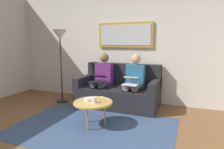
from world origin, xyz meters
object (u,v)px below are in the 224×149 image
person_left (134,80)px  coffee_table (93,103)px  framed_mirror (125,35)px  person_right (103,77)px  cup (94,100)px  bowl (89,99)px  couch (119,91)px  standing_lamp (60,43)px  laptop_black (98,79)px  laptop_silver (131,81)px

person_left → coffee_table: bearing=71.7°
framed_mirror → person_right: bearing=51.5°
cup → bowl: (0.13, -0.06, -0.02)m
couch → coffee_table: bearing=89.2°
coffee_table → person_right: size_ratio=0.57×
cup → person_right: bearing=-72.1°
couch → standing_lamp: (1.32, 0.27, 1.06)m
bowl → couch: bearing=-95.2°
framed_mirror → person_left: bearing=128.5°
couch → laptop_black: size_ratio=5.17×
laptop_silver → laptop_black: laptop_silver is taller
coffee_table → standing_lamp: (1.30, -0.95, 0.97)m
framed_mirror → coffee_table: bearing=89.4°
standing_lamp → laptop_black: bearing=177.3°
coffee_table → standing_lamp: standing_lamp is taller
person_left → standing_lamp: 1.86m
person_right → laptop_black: person_right is taller
cup → bowl: bearing=-26.7°
laptop_black → cup: bearing=112.2°
person_right → coffee_table: bearing=106.7°
cup → couch: bearing=-89.1°
framed_mirror → laptop_black: framed_mirror is taller
cup → person_right: 1.26m
person_left → standing_lamp: size_ratio=0.69×
coffee_table → couch: bearing=-90.8°
person_right → laptop_black: bearing=90.0°
laptop_silver → person_right: bearing=-18.2°
couch → coffee_table: size_ratio=2.68×
person_left → person_right: bearing=0.0°
couch → cup: size_ratio=19.25×
cup → laptop_silver: 1.02m
laptop_black → person_left: bearing=-161.5°
person_right → laptop_black: size_ratio=3.40×
coffee_table → cup: (-0.04, 0.04, 0.06)m
bowl → laptop_black: (0.26, -0.88, 0.18)m
framed_mirror → laptop_silver: (-0.36, 0.70, -0.93)m
person_right → standing_lamp: (0.95, 0.20, 0.76)m
framed_mirror → coffee_table: (0.02, 1.61, -1.15)m
bowl → laptop_black: laptop_black is taller
laptop_silver → bowl: bearing=61.9°
framed_mirror → laptop_silver: 1.21m
person_right → standing_lamp: standing_lamp is taller
person_left → standing_lamp: bearing=6.8°
laptop_silver → person_right: (0.73, -0.24, -0.01)m
framed_mirror → bowl: framed_mirror is taller
cup → laptop_silver: (-0.34, -0.95, 0.16)m
laptop_silver → framed_mirror: bearing=-62.4°
bowl → laptop_silver: size_ratio=0.45×
person_right → laptop_black: 0.24m
person_right → framed_mirror: bearing=-128.5°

